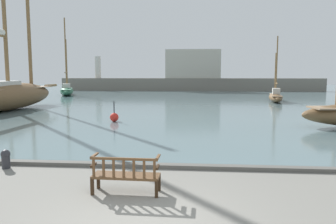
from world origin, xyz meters
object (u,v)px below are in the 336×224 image
(sailboat_centre_channel, at_px, (67,90))
(mooring_bollard, at_px, (6,158))
(sailboat_outer_port, at_px, (6,92))
(sailboat_far_starboard, at_px, (276,96))
(park_bench, at_px, (126,174))
(channel_buoy, at_px, (114,117))

(sailboat_centre_channel, height_order, mooring_bollard, sailboat_centre_channel)
(sailboat_outer_port, distance_m, sailboat_far_starboard, 24.58)
(park_bench, distance_m, sailboat_outer_port, 20.82)
(sailboat_outer_port, bearing_deg, channel_buoy, -28.08)
(park_bench, distance_m, sailboat_far_starboard, 28.00)
(park_bench, xyz_separation_m, channel_buoy, (-3.12, 11.17, -0.13))
(park_bench, bearing_deg, mooring_bollard, 156.69)
(sailboat_centre_channel, distance_m, sailboat_far_starboard, 26.34)
(park_bench, bearing_deg, sailboat_centre_channel, 114.08)
(sailboat_centre_channel, relative_size, sailboat_far_starboard, 1.54)
(sailboat_centre_channel, bearing_deg, channel_buoy, -62.19)
(sailboat_far_starboard, bearing_deg, mooring_bollard, -119.17)
(sailboat_far_starboard, height_order, mooring_bollard, sailboat_far_starboard)
(sailboat_outer_port, bearing_deg, mooring_bollard, -59.01)
(sailboat_centre_channel, height_order, channel_buoy, sailboat_centre_channel)
(mooring_bollard, distance_m, channel_buoy, 9.46)
(mooring_bollard, xyz_separation_m, channel_buoy, (0.95, 9.42, 0.03))
(park_bench, relative_size, sailboat_centre_channel, 0.16)
(sailboat_far_starboard, bearing_deg, park_bench, -110.12)
(sailboat_far_starboard, distance_m, channel_buoy, 19.78)
(park_bench, distance_m, mooring_bollard, 4.43)
(sailboat_outer_port, relative_size, sailboat_far_starboard, 2.56)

